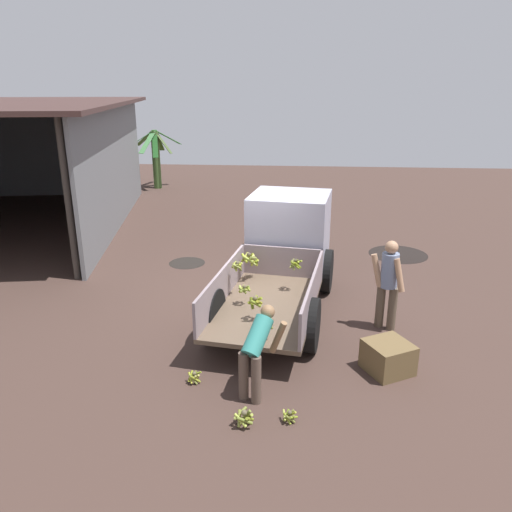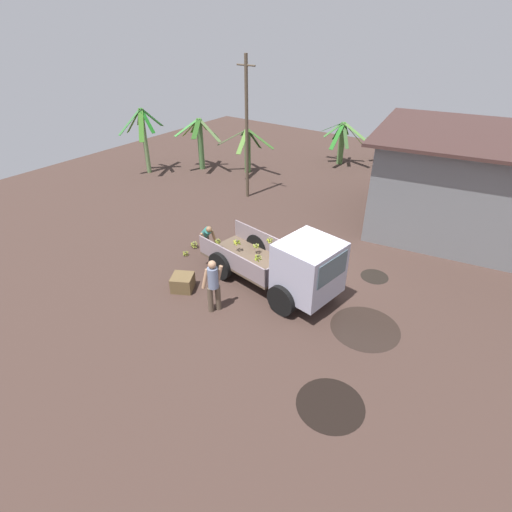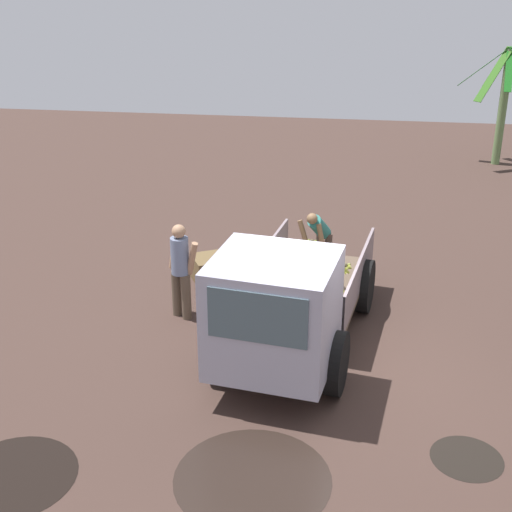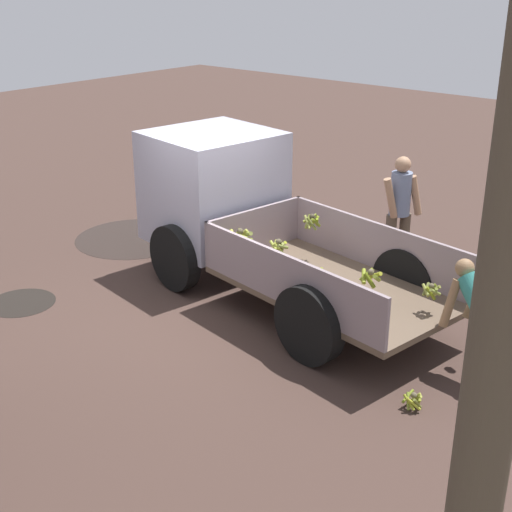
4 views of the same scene
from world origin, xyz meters
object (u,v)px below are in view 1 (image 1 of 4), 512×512
object	(u,v)px
cargo_truck	(286,244)
wooden_crate_0	(388,357)
banana_bunch_on_ground_2	(194,377)
banana_bunch_on_ground_1	(244,417)
person_worker_loading	(257,347)
banana_bunch_on_ground_0	(290,416)
person_foreground_visitor	(388,281)

from	to	relation	value
cargo_truck	wooden_crate_0	size ratio (longest dim) A/B	7.56
banana_bunch_on_ground_2	wooden_crate_0	xyz separation A→B (m)	(0.59, -3.04, 0.14)
cargo_truck	banana_bunch_on_ground_1	size ratio (longest dim) A/B	16.36
cargo_truck	banana_bunch_on_ground_2	size ratio (longest dim) A/B	23.34
person_worker_loading	banana_bunch_on_ground_2	world-z (taller)	person_worker_loading
person_worker_loading	banana_bunch_on_ground_1	xyz separation A→B (m)	(-0.76, 0.12, -0.64)
cargo_truck	person_worker_loading	world-z (taller)	cargo_truck
banana_bunch_on_ground_0	wooden_crate_0	size ratio (longest dim) A/B	0.33
person_worker_loading	wooden_crate_0	world-z (taller)	person_worker_loading
person_worker_loading	wooden_crate_0	bearing A→B (deg)	-43.65
banana_bunch_on_ground_0	banana_bunch_on_ground_2	size ratio (longest dim) A/B	1.02
cargo_truck	banana_bunch_on_ground_2	xyz separation A→B (m)	(-3.70, 1.31, -1.00)
person_worker_loading	banana_bunch_on_ground_2	xyz separation A→B (m)	(0.19, 0.99, -0.67)
banana_bunch_on_ground_1	wooden_crate_0	size ratio (longest dim) A/B	0.46
cargo_truck	person_foreground_visitor	xyz separation A→B (m)	(-1.60, -1.94, -0.15)
cargo_truck	banana_bunch_on_ground_2	world-z (taller)	cargo_truck
banana_bunch_on_ground_2	person_foreground_visitor	bearing A→B (deg)	-56.96
cargo_truck	banana_bunch_on_ground_0	size ratio (longest dim) A/B	22.88
wooden_crate_0	person_worker_loading	bearing A→B (deg)	110.77
cargo_truck	person_foreground_visitor	distance (m)	2.51
person_worker_loading	cargo_truck	bearing A→B (deg)	20.95
banana_bunch_on_ground_2	banana_bunch_on_ground_1	bearing A→B (deg)	-137.53
banana_bunch_on_ground_0	person_worker_loading	bearing A→B (deg)	38.18
person_foreground_visitor	banana_bunch_on_ground_0	bearing A→B (deg)	-0.67
wooden_crate_0	person_foreground_visitor	bearing A→B (deg)	-7.51
banana_bunch_on_ground_2	cargo_truck	bearing A→B (deg)	-19.43
person_worker_loading	banana_bunch_on_ground_1	size ratio (longest dim) A/B	4.32
cargo_truck	person_worker_loading	xyz separation A→B (m)	(-3.90, 0.32, -0.33)
banana_bunch_on_ground_1	cargo_truck	bearing A→B (deg)	-5.28
person_foreground_visitor	wooden_crate_0	bearing A→B (deg)	22.68
banana_bunch_on_ground_0	cargo_truck	bearing A→B (deg)	2.31
banana_bunch_on_ground_1	person_foreground_visitor	bearing A→B (deg)	-37.68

